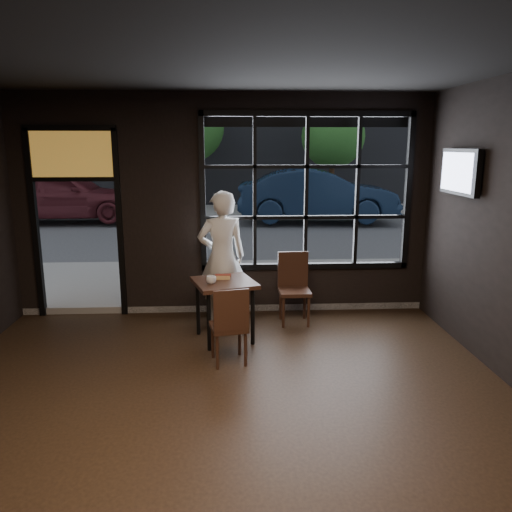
{
  "coord_description": "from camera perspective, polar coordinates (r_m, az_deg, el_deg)",
  "views": [
    {
      "loc": [
        0.09,
        -3.71,
        2.47
      ],
      "look_at": [
        0.4,
        2.2,
        1.15
      ],
      "focal_mm": 35.0,
      "sensor_mm": 36.0,
      "label": 1
    }
  ],
  "objects": [
    {
      "name": "maroon_car",
      "position": [
        17.13,
        -21.1,
        6.57
      ],
      "size": [
        4.86,
        2.0,
        1.65
      ],
      "primitive_type": "imported",
      "rotation": [
        0.0,
        0.0,
        1.58
      ],
      "color": "#541B21",
      "rests_on": "street_asphalt"
    },
    {
      "name": "hotdog",
      "position": [
        6.42,
        -3.79,
        -2.41
      ],
      "size": [
        0.2,
        0.09,
        0.06
      ],
      "primitive_type": null,
      "rotation": [
        0.0,
        0.0,
        -0.03
      ],
      "color": "tan",
      "rests_on": "cafe_table"
    },
    {
      "name": "window_frame",
      "position": [
        7.33,
        5.77,
        7.26
      ],
      "size": [
        3.06,
        0.12,
        2.28
      ],
      "primitive_type": "cube",
      "color": "black",
      "rests_on": "ground"
    },
    {
      "name": "cup",
      "position": [
        6.22,
        -5.15,
        -2.73
      ],
      "size": [
        0.15,
        0.15,
        0.1
      ],
      "primitive_type": "imported",
      "rotation": [
        0.0,
        0.0,
        0.24
      ],
      "color": "silver",
      "rests_on": "cafe_table"
    },
    {
      "name": "cafe_table",
      "position": [
        6.46,
        -3.61,
        -6.18
      ],
      "size": [
        0.91,
        0.91,
        0.79
      ],
      "primitive_type": "cube",
      "rotation": [
        0.0,
        0.0,
        0.3
      ],
      "color": "black",
      "rests_on": "floor"
    },
    {
      "name": "tree_left",
      "position": [
        18.94,
        -7.7,
        14.43
      ],
      "size": [
        2.59,
        2.59,
        4.43
      ],
      "color": "#332114",
      "rests_on": "street_asphalt"
    },
    {
      "name": "stained_transom",
      "position": [
        7.54,
        -20.28,
        10.9
      ],
      "size": [
        1.2,
        0.06,
        0.7
      ],
      "primitive_type": "cube",
      "color": "orange",
      "rests_on": "ground"
    },
    {
      "name": "man",
      "position": [
        7.01,
        -3.92,
        -0.13
      ],
      "size": [
        0.76,
        0.58,
        1.87
      ],
      "primitive_type": "imported",
      "rotation": [
        0.0,
        0.0,
        3.35
      ],
      "color": "silver",
      "rests_on": "floor"
    },
    {
      "name": "tree_right",
      "position": [
        18.84,
        8.79,
        13.33
      ],
      "size": [
        2.3,
        2.3,
        3.92
      ],
      "color": "#332114",
      "rests_on": "street_asphalt"
    },
    {
      "name": "chair_near",
      "position": [
        5.78,
        -3.16,
        -7.79
      ],
      "size": [
        0.47,
        0.47,
        0.92
      ],
      "primitive_type": "cube",
      "rotation": [
        0.0,
        0.0,
        3.33
      ],
      "color": "black",
      "rests_on": "floor"
    },
    {
      "name": "street_asphalt",
      "position": [
        27.82,
        -3.22,
        7.43
      ],
      "size": [
        60.0,
        41.0,
        0.04
      ],
      "primitive_type": "cube",
      "color": "#545456",
      "rests_on": "ground"
    },
    {
      "name": "building_across",
      "position": [
        27.18,
        -3.43,
        23.22
      ],
      "size": [
        28.0,
        12.0,
        15.0
      ],
      "primitive_type": "cube",
      "color": "#5B5956",
      "rests_on": "ground"
    },
    {
      "name": "floor",
      "position": [
        4.47,
        -3.9,
        -21.21
      ],
      "size": [
        6.0,
        7.0,
        0.02
      ],
      "primitive_type": "cube",
      "color": "black",
      "rests_on": "ground"
    },
    {
      "name": "chair_window",
      "position": [
        7.01,
        4.43,
        -3.81
      ],
      "size": [
        0.44,
        0.44,
        1.0
      ],
      "primitive_type": "cube",
      "rotation": [
        0.0,
        0.0,
        0.01
      ],
      "color": "black",
      "rests_on": "floor"
    },
    {
      "name": "navy_car",
      "position": [
        16.04,
        7.02,
        6.95
      ],
      "size": [
        5.1,
        2.08,
        1.64
      ],
      "primitive_type": "imported",
      "rotation": [
        0.0,
        0.0,
        1.5
      ],
      "color": "#111F35",
      "rests_on": "street_asphalt"
    },
    {
      "name": "tv",
      "position": [
        6.71,
        22.31,
        8.89
      ],
      "size": [
        0.11,
        0.96,
        0.56
      ],
      "primitive_type": "cube",
      "color": "black",
      "rests_on": "wall_right"
    },
    {
      "name": "ceiling",
      "position": [
        3.78,
        -4.7,
        23.8
      ],
      "size": [
        6.0,
        7.0,
        0.02
      ],
      "primitive_type": "cube",
      "color": "black",
      "rests_on": "ground"
    }
  ]
}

